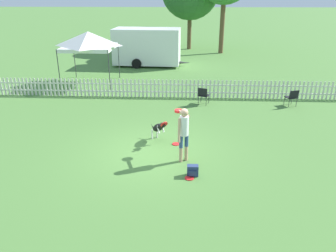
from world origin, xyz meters
name	(u,v)px	position (x,y,z in m)	size (l,w,h in m)	color
ground_plane	(154,152)	(0.00, 0.00, 0.00)	(240.00, 240.00, 0.00)	#4C7A38
handler_person	(183,128)	(0.98, -0.54, 1.11)	(0.51, 1.15, 1.75)	tan
leaping_dog	(159,128)	(0.10, 0.83, 0.53)	(0.73, 1.02, 0.91)	black
frisbee_near_handler	(189,178)	(1.17, -1.65, 0.01)	(0.27, 0.27, 0.02)	red
frisbee_near_dog	(176,144)	(0.73, 0.62, 0.01)	(0.27, 0.27, 0.02)	red
backpack_on_grass	(193,171)	(1.27, -1.48, 0.16)	(0.32, 0.23, 0.33)	navy
picket_fence	(165,88)	(0.00, 6.19, 0.46)	(27.91, 0.04, 0.92)	silver
folding_chair_blue_left	(203,94)	(1.89, 5.14, 0.49)	(0.59, 0.61, 0.82)	#333338
folding_chair_center	(292,96)	(6.01, 5.05, 0.48)	(0.58, 0.59, 0.80)	#333338
canopy_tent_main	(89,41)	(-4.43, 8.79, 2.45)	(2.80, 2.80, 2.95)	#333338
equipment_trailer	(147,46)	(-1.71, 14.05, 1.38)	(5.53, 2.54, 2.62)	white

